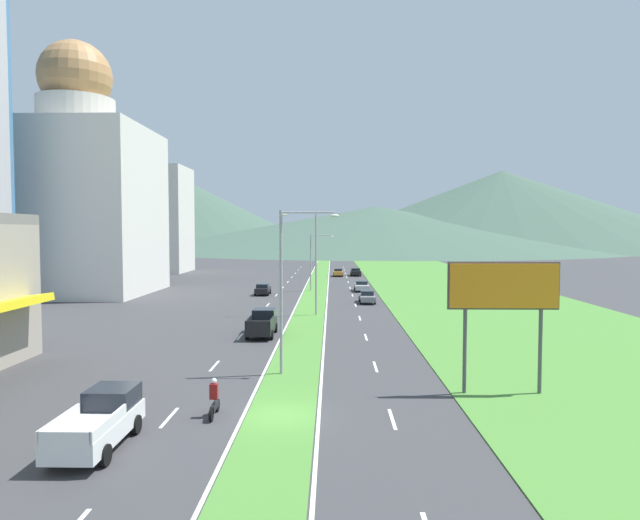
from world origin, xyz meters
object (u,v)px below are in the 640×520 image
street_lamp_far (314,257)px  pickup_truck_0 (262,323)px  car_0 (362,286)px  car_3 (263,289)px  street_lamp_mid (312,256)px  car_4 (338,272)px  pickup_truck_1 (100,421)px  car_2 (367,297)px  motorcycle_rider (214,401)px  car_1 (356,272)px  billboard_roadside (504,293)px  street_lamp_near (288,280)px

street_lamp_far → pickup_truck_0: street_lamp_far is taller
car_0 → car_3: 14.43m
street_lamp_mid → car_4: bearing=86.4°
car_3 → car_4: car_3 is taller
car_3 → pickup_truck_1: 53.09m
car_2 → pickup_truck_0: 23.30m
street_lamp_mid → motorcycle_rider: bearing=-96.3°
car_1 → motorcycle_rider: 82.98m
car_0 → pickup_truck_0: pickup_truck_0 is taller
billboard_roadside → car_4: bearing=95.7°
street_lamp_far → motorcycle_rider: bearing=-92.9°
street_lamp_mid → pickup_truck_1: street_lamp_mid is taller
street_lamp_mid → street_lamp_far: 23.57m
motorcycle_rider → car_0: bearing=-10.1°
billboard_roadside → car_4: (-7.73, 77.34, -4.62)m
pickup_truck_1 → street_lamp_far: bearing=-6.5°
street_lamp_far → car_4: street_lamp_far is taller
billboard_roadside → pickup_truck_1: 20.07m
pickup_truck_1 → motorcycle_rider: (3.80, 3.55, -0.24)m
street_lamp_far → pickup_truck_0: (-3.10, -34.36, -3.82)m
car_3 → car_4: bearing=-18.4°
car_2 → motorcycle_rider: motorcycle_rider is taller
car_3 → pickup_truck_0: size_ratio=0.78×
street_lamp_near → car_0: 47.57m
street_lamp_mid → car_3: (-7.33, 18.41, -5.30)m
car_1 → car_3: 35.65m
street_lamp_far → street_lamp_near: bearing=-90.0°
car_3 → pickup_truck_0: pickup_truck_0 is taller
car_3 → car_2: bearing=-121.1°
car_0 → car_4: car_0 is taller
street_lamp_mid → motorcycle_rider: 31.76m
street_lamp_near → car_4: 73.79m
pickup_truck_1 → car_4: bearing=-7.0°
car_3 → motorcycle_rider: (3.89, -49.54, -0.02)m
street_lamp_far → motorcycle_rider: (-2.80, -54.66, -4.06)m
pickup_truck_1 → car_1: bearing=-9.1°
car_3 → car_4: (10.51, 31.65, -0.02)m
street_lamp_mid → pickup_truck_0: bearing=-109.1°
car_3 → car_4: 33.35m
car_2 → pickup_truck_0: pickup_truck_0 is taller
billboard_roadside → pickup_truck_0: billboard_roadside is taller
car_2 → car_4: bearing=-175.7°
car_0 → car_2: 13.10m
street_lamp_mid → car_0: 24.74m
car_4 → motorcycle_rider: size_ratio=2.05×
car_1 → pickup_truck_1: (-13.81, -85.92, 0.21)m
car_1 → car_2: (-0.38, -40.99, -0.03)m
billboard_roadside → car_1: billboard_roadside is taller
car_1 → car_3: car_3 is taller
billboard_roadside → street_lamp_mid: bearing=111.8°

